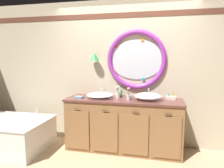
# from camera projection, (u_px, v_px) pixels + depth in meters

# --- Properties ---
(ground_plane) EXTENTS (14.00, 14.00, 0.00)m
(ground_plane) POSITION_uv_depth(u_px,v_px,m) (118.00, 155.00, 3.37)
(ground_plane) COLOR tan
(back_wall_assembly) EXTENTS (6.40, 0.26, 2.60)m
(back_wall_assembly) POSITION_uv_depth(u_px,v_px,m) (125.00, 72.00, 3.76)
(back_wall_assembly) COLOR beige
(back_wall_assembly) RESTS_ON ground_plane
(vanity_counter) EXTENTS (1.96, 0.63, 0.89)m
(vanity_counter) POSITION_uv_depth(u_px,v_px,m) (123.00, 124.00, 3.55)
(vanity_counter) COLOR olive
(vanity_counter) RESTS_ON ground_plane
(bathtub) EXTENTS (1.63, 0.97, 0.63)m
(bathtub) POSITION_uv_depth(u_px,v_px,m) (2.00, 130.00, 3.61)
(bathtub) COLOR white
(bathtub) RESTS_ON ground_plane
(sink_basin_left) EXTENTS (0.46, 0.46, 0.10)m
(sink_basin_left) POSITION_uv_depth(u_px,v_px,m) (100.00, 95.00, 3.55)
(sink_basin_left) COLOR white
(sink_basin_left) RESTS_ON vanity_counter
(sink_basin_right) EXTENTS (0.44, 0.44, 0.13)m
(sink_basin_right) POSITION_uv_depth(u_px,v_px,m) (148.00, 96.00, 3.37)
(sink_basin_right) COLOR white
(sink_basin_right) RESTS_ON vanity_counter
(faucet_set_left) EXTENTS (0.22, 0.14, 0.14)m
(faucet_set_left) POSITION_uv_depth(u_px,v_px,m) (104.00, 93.00, 3.78)
(faucet_set_left) COLOR silver
(faucet_set_left) RESTS_ON vanity_counter
(faucet_set_right) EXTENTS (0.21, 0.12, 0.17)m
(faucet_set_right) POSITION_uv_depth(u_px,v_px,m) (149.00, 94.00, 3.60)
(faucet_set_right) COLOR silver
(faucet_set_right) RESTS_ON vanity_counter
(toothbrush_holder_left) EXTENTS (0.08, 0.08, 0.21)m
(toothbrush_holder_left) POSITION_uv_depth(u_px,v_px,m) (118.00, 94.00, 3.60)
(toothbrush_holder_left) COLOR white
(toothbrush_holder_left) RESTS_ON vanity_counter
(toothbrush_holder_right) EXTENTS (0.08, 0.08, 0.21)m
(toothbrush_holder_right) POSITION_uv_depth(u_px,v_px,m) (129.00, 97.00, 3.40)
(toothbrush_holder_right) COLOR silver
(toothbrush_holder_right) RESTS_ON vanity_counter
(soap_dispenser) EXTENTS (0.06, 0.07, 0.15)m
(soap_dispenser) POSITION_uv_depth(u_px,v_px,m) (121.00, 93.00, 3.70)
(soap_dispenser) COLOR #6BAD66
(soap_dispenser) RESTS_ON vanity_counter
(folded_hand_towel) EXTENTS (0.15, 0.12, 0.03)m
(folded_hand_towel) POSITION_uv_depth(u_px,v_px,m) (79.00, 97.00, 3.56)
(folded_hand_towel) COLOR #7593A8
(folded_hand_towel) RESTS_ON vanity_counter
(toiletry_basket) EXTENTS (0.15, 0.12, 0.12)m
(toiletry_basket) POSITION_uv_depth(u_px,v_px,m) (171.00, 98.00, 3.45)
(toiletry_basket) COLOR beige
(toiletry_basket) RESTS_ON vanity_counter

